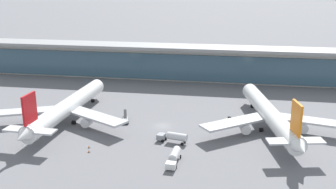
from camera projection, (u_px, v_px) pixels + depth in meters
The scene contains 12 objects.
ground_plane at pixel (162, 126), 123.15m from camera, with size 1200.00×1200.00×0.00m, color slate.
airliner_left_stand at pixel (67, 108), 125.05m from camera, with size 43.89×57.12×15.21m.
airliner_centre_stand at pixel (270, 115), 118.80m from camera, with size 42.95×56.67×15.21m.
service_truck_near_nose_grey at pixel (125, 119), 126.33m from camera, with size 3.20×6.91×2.70m.
service_truck_under_wing_grey at pixel (173, 137), 110.75m from camera, with size 8.88×4.09×2.95m.
service_truck_mid_apron_grey at pixel (60, 107), 137.86m from camera, with size 2.52×3.25×2.05m.
service_truck_on_taxiway_white at pixel (174, 157), 98.79m from camera, with size 2.84×8.70×2.95m.
service_truck_at_far_stand_olive at pixel (228, 120), 125.43m from camera, with size 3.29×3.15×2.05m.
terminal_building at pixel (185, 62), 173.48m from camera, with size 191.32×12.80×15.20m.
safety_cone_alpha at pixel (89, 151), 105.03m from camera, with size 0.62×0.62×0.70m.
safety_cone_bravo at pixel (89, 147), 107.72m from camera, with size 0.62×0.62×0.70m.
safety_cone_charlie at pixel (33, 141), 111.18m from camera, with size 0.62×0.62×0.70m.
Camera 1 is at (20.64, -113.05, 45.36)m, focal length 42.91 mm.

